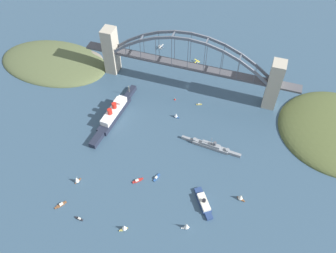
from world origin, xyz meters
The scene contains 19 objects.
ground_plane centered at (0.00, 0.00, 0.00)m, with size 1400.00×1400.00×0.00m, color #334C60.
harbor_arch_bridge centered at (0.00, 0.00, 33.90)m, with size 269.78×18.54×77.55m.
headland_east_shore centered at (185.97, 10.86, 0.00)m, with size 152.66×94.44×19.24m.
ocean_liner centered at (67.52, 78.06, 5.93)m, with size 17.44×103.88×19.51m.
naval_cruiser centered at (-52.67, 87.24, 2.65)m, with size 68.49×9.48×16.16m.
harbor_ferry_steamer centered at (-62.03, 157.24, 2.51)m, with size 25.87×33.04×8.13m.
seaplane_taxiing_near_bridge centered at (58.57, -65.54, 2.09)m, with size 7.21×11.60×4.98m.
seaplane_second_in_formation centered at (0.92, -49.71, 1.99)m, with size 9.05×8.22×4.72m.
small_boat_0 centered at (8.71, 153.03, 0.85)m, with size 9.58×9.63×2.31m.
small_boat_1 centered at (46.00, 209.67, 0.74)m, with size 8.92×2.77×2.07m.
small_boat_2 centered at (69.71, 202.11, 0.72)m, with size 8.60×11.23×2.04m.
small_boat_3 centered at (-53.14, 186.43, 4.37)m, with size 7.64×5.90×9.36m.
small_boat_4 centered at (1.14, 205.76, 3.70)m, with size 7.44×6.87×7.80m.
small_boat_5 centered at (66.96, 173.26, 4.04)m, with size 5.60×7.86×8.59m.
small_boat_6 centered at (-8.52, 143.59, 0.86)m, with size 4.12×10.76×2.33m.
small_boat_7 centered at (-22.91, 27.62, 0.84)m, with size 6.86×3.27×2.29m.
small_boat_8 centered at (-2.18, 56.01, 3.18)m, with size 6.97×4.52×6.79m.
small_boat_9 centered at (-95.13, 140.63, 3.77)m, with size 8.48×6.10×8.09m.
channel_marker_buoy centered at (7.81, 28.58, 1.12)m, with size 2.20×2.20×2.75m.
Camera 1 is at (-81.99, 328.80, 311.55)m, focal length 37.90 mm.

